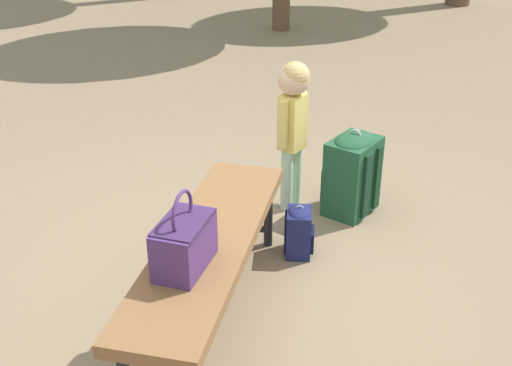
{
  "coord_description": "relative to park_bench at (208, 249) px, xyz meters",
  "views": [
    {
      "loc": [
        -2.9,
        -0.49,
        2.05
      ],
      "look_at": [
        0.2,
        -0.11,
        0.45
      ],
      "focal_mm": 45.65,
      "sensor_mm": 36.0,
      "label": 1
    }
  ],
  "objects": [
    {
      "name": "handbag",
      "position": [
        -0.24,
        0.05,
        0.18
      ],
      "size": [
        0.35,
        0.24,
        0.37
      ],
      "color": "#4C2D66",
      "rests_on": "park_bench"
    },
    {
      "name": "ground_plane",
      "position": [
        0.39,
        -0.04,
        -0.39
      ],
      "size": [
        40.0,
        40.0,
        0.0
      ],
      "primitive_type": "plane",
      "color": "#7F6B51",
      "rests_on": "ground"
    },
    {
      "name": "backpack_large",
      "position": [
        1.15,
        -0.69,
        -0.11
      ],
      "size": [
        0.41,
        0.38,
        0.56
      ],
      "color": "#1E4C2D",
      "rests_on": "ground"
    },
    {
      "name": "park_bench",
      "position": [
        0.0,
        0.0,
        0.0
      ],
      "size": [
        1.63,
        0.56,
        0.45
      ],
      "color": "brown",
      "rests_on": "ground"
    },
    {
      "name": "backpack_small",
      "position": [
        0.61,
        -0.39,
        -0.24
      ],
      "size": [
        0.19,
        0.17,
        0.31
      ],
      "color": "#191E4C",
      "rests_on": "ground"
    },
    {
      "name": "child_standing",
      "position": [
        1.17,
        -0.31,
        0.25
      ],
      "size": [
        0.23,
        0.19,
        0.96
      ],
      "color": "#B2D8B2",
      "rests_on": "ground"
    }
  ]
}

